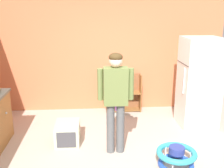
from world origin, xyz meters
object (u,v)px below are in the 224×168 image
at_px(refrigerator, 199,83).
at_px(standing_person, 116,95).
at_px(baby_walker, 176,157).
at_px(pet_carrier, 68,133).
at_px(bookshelf, 121,95).

distance_m(refrigerator, standing_person, 1.98).
xyz_separation_m(baby_walker, pet_carrier, (-1.69, 0.88, 0.02)).
height_order(standing_person, baby_walker, standing_person).
bearing_deg(baby_walker, standing_person, 150.54).
height_order(refrigerator, pet_carrier, refrigerator).
bearing_deg(bookshelf, standing_person, -98.85).
bearing_deg(baby_walker, refrigerator, 59.52).
relative_size(refrigerator, bookshelf, 2.09).
relative_size(refrigerator, pet_carrier, 3.22).
bearing_deg(standing_person, bookshelf, 81.15).
xyz_separation_m(bookshelf, pet_carrier, (-1.10, -1.46, -0.19)).
relative_size(standing_person, pet_carrier, 3.00).
height_order(bookshelf, baby_walker, bookshelf).
bearing_deg(baby_walker, pet_carrier, 152.54).
bearing_deg(standing_person, refrigerator, 28.98).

